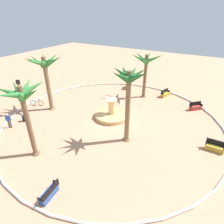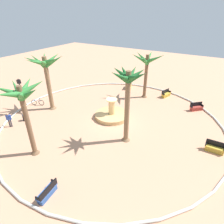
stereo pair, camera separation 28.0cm
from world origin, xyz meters
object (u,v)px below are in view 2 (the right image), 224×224
at_px(palm_tree_near_fountain, 46,69).
at_px(bench_southwest, 129,86).
at_px(bench_west, 47,192).
at_px(person_cyclist_helmet, 9,119).
at_px(palm_tree_by_curb, 128,88).
at_px(bench_north, 196,108).
at_px(bicycle_red_frame, 38,102).
at_px(bench_southeast, 215,148).
at_px(bench_east, 166,94).
at_px(fountain, 112,115).
at_px(palm_tree_far_side, 147,64).
at_px(lamppost, 22,93).
at_px(trash_bin, 25,117).
at_px(palm_tree_mid_plaza, 22,100).

bearing_deg(palm_tree_near_fountain, bench_southwest, 154.91).
bearing_deg(bench_west, person_cyclist_helmet, -111.83).
xyz_separation_m(palm_tree_by_curb, bench_north, (-9.77, 4.66, -4.97)).
bearing_deg(bicycle_red_frame, bench_southeast, 94.86).
bearing_deg(bench_southeast, bench_east, -142.67).
relative_size(fountain, person_cyclist_helmet, 2.35).
bearing_deg(palm_tree_far_side, bench_southeast, 51.77).
bearing_deg(bench_north, lamppost, -57.19).
distance_m(bench_west, bench_southeast, 13.99).
bearing_deg(bench_north, palm_tree_near_fountain, -60.54).
bearing_deg(person_cyclist_helmet, trash_bin, 173.38).
distance_m(bench_west, person_cyclist_helmet, 10.65).
bearing_deg(bench_north, bicycle_red_frame, -63.12).
bearing_deg(person_cyclist_helmet, palm_tree_near_fountain, 172.91).
distance_m(palm_tree_far_side, trash_bin, 16.21).
bearing_deg(bicycle_red_frame, palm_tree_by_curb, 86.83).
distance_m(palm_tree_mid_plaza, bench_southwest, 18.38).
height_order(lamppost, trash_bin, lamppost).
height_order(bench_southeast, bench_southwest, same).
distance_m(bench_north, bench_southeast, 7.79).
bearing_deg(bench_east, trash_bin, -38.56).
height_order(bench_east, bench_southeast, same).
height_order(bench_west, bench_southeast, same).
xyz_separation_m(fountain, lamppost, (4.42, -9.32, 2.20)).
xyz_separation_m(palm_tree_mid_plaza, bench_west, (2.47, 4.24, -4.71)).
xyz_separation_m(fountain, person_cyclist_helmet, (7.23, -8.13, 0.60)).
bearing_deg(person_cyclist_helmet, palm_tree_mid_plaza, 75.26).
bearing_deg(bench_north, palm_tree_mid_plaza, -34.23).
distance_m(bench_southwest, bicycle_red_frame, 13.58).
xyz_separation_m(palm_tree_near_fountain, palm_tree_by_curb, (1.00, 10.85, 0.25)).
bearing_deg(bench_southwest, palm_tree_near_fountain, -25.09).
relative_size(bench_west, bench_southeast, 1.02).
height_order(bench_north, lamppost, lamppost).
bearing_deg(palm_tree_mid_plaza, lamppost, -122.18).
bearing_deg(bicycle_red_frame, bench_north, 116.88).
bearing_deg(palm_tree_far_side, bench_east, 122.70).
xyz_separation_m(palm_tree_near_fountain, trash_bin, (3.64, -0.47, -4.68)).
height_order(bench_southwest, trash_bin, bench_southwest).
height_order(bench_east, bench_north, same).
bearing_deg(bench_west, palm_tree_mid_plaza, -120.24).
distance_m(bench_east, bench_southeast, 11.82).
relative_size(palm_tree_mid_plaza, bicycle_red_frame, 4.09).
relative_size(fountain, bicycle_red_frame, 2.43).
relative_size(bench_west, person_cyclist_helmet, 1.00).
height_order(fountain, bicycle_red_frame, fountain).
bearing_deg(trash_bin, bicycle_red_frame, -151.19).
distance_m(palm_tree_near_fountain, trash_bin, 5.95).
relative_size(bench_southeast, trash_bin, 2.20).
bearing_deg(bench_southeast, trash_bin, -74.72).
distance_m(fountain, bench_east, 9.59).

